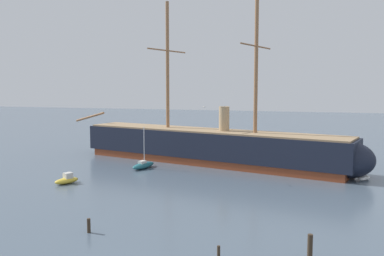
% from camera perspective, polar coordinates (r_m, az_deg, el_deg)
% --- Properties ---
extents(tall_ship, '(59.09, 20.19, 28.93)m').
position_cam_1_polar(tall_ship, '(75.46, 2.25, -2.42)').
color(tall_ship, brown).
rests_on(tall_ship, ground).
extents(motorboat_mid_left, '(2.92, 3.92, 1.52)m').
position_cam_1_polar(motorboat_mid_left, '(63.05, -16.38, -6.66)').
color(motorboat_mid_left, gold).
rests_on(motorboat_mid_left, ground).
extents(sailboat_alongside_bow, '(2.87, 5.56, 6.94)m').
position_cam_1_polar(sailboat_alongside_bow, '(71.60, -6.53, -4.94)').
color(sailboat_alongside_bow, '#236670').
rests_on(sailboat_alongside_bow, ground).
extents(dinghy_alongside_stern, '(2.49, 3.10, 0.67)m').
position_cam_1_polar(dinghy_alongside_stern, '(67.46, 21.99, -6.21)').
color(dinghy_alongside_stern, silver).
rests_on(dinghy_alongside_stern, ground).
extents(dinghy_far_left, '(2.52, 2.78, 0.62)m').
position_cam_1_polar(dinghy_far_left, '(92.16, -12.18, -2.80)').
color(dinghy_far_left, '#7FB2D6').
rests_on(dinghy_far_left, ground).
extents(mooring_piling_nearest, '(0.25, 0.25, 1.34)m').
position_cam_1_polar(mooring_piling_nearest, '(34.88, 3.57, -16.46)').
color(mooring_piling_nearest, '#382B1E').
rests_on(mooring_piling_nearest, ground).
extents(mooring_piling_left_pair, '(0.42, 0.42, 1.93)m').
position_cam_1_polar(mooring_piling_left_pair, '(36.83, 15.49, -14.95)').
color(mooring_piling_left_pair, '#382B1E').
rests_on(mooring_piling_left_pair, ground).
extents(mooring_piling_right_pair, '(0.33, 0.33, 1.36)m').
position_cam_1_polar(mooring_piling_right_pair, '(42.28, -13.62, -12.56)').
color(mooring_piling_right_pair, '#382B1E').
rests_on(mooring_piling_right_pair, ground).
extents(seagull_in_flight, '(0.64, 0.93, 0.13)m').
position_cam_1_polar(seagull_in_flight, '(62.49, 1.62, 2.82)').
color(seagull_in_flight, silver).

